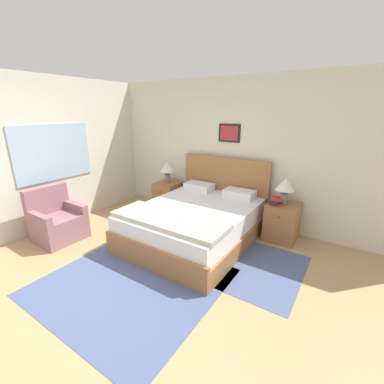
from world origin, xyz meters
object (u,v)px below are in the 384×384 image
(bed, at_px, (195,222))
(armchair, at_px, (57,222))
(nightstand_by_door, at_px, (282,222))
(table_lamp_by_door, at_px, (285,186))
(table_lamp_near_window, at_px, (167,168))
(nightstand_near_window, at_px, (169,196))

(bed, bearing_deg, armchair, -147.64)
(nightstand_by_door, bearing_deg, table_lamp_by_door, -140.08)
(bed, xyz_separation_m, nightstand_by_door, (1.17, 0.79, -0.01))
(armchair, xyz_separation_m, nightstand_by_door, (3.07, 2.00, 0.01))
(table_lamp_near_window, bearing_deg, nightstand_near_window, 38.81)
(nightstand_by_door, bearing_deg, armchair, -146.98)
(nightstand_by_door, height_order, table_lamp_by_door, table_lamp_by_door)
(table_lamp_near_window, height_order, table_lamp_by_door, same)
(nightstand_near_window, xyz_separation_m, table_lamp_by_door, (2.33, -0.01, 0.61))
(bed, height_order, nightstand_by_door, bed)
(bed, relative_size, table_lamp_near_window, 4.97)
(nightstand_near_window, distance_m, table_lamp_by_door, 2.40)
(armchair, relative_size, nightstand_near_window, 1.41)
(armchair, relative_size, table_lamp_near_window, 2.01)
(bed, relative_size, nightstand_near_window, 3.49)
(armchair, bearing_deg, table_lamp_by_door, 123.54)
(nightstand_by_door, bearing_deg, bed, -145.92)
(nightstand_by_door, xyz_separation_m, table_lamp_by_door, (-0.01, -0.01, 0.61))
(armchair, height_order, nightstand_by_door, armchair)
(bed, height_order, table_lamp_near_window, bed)
(bed, distance_m, nightstand_near_window, 1.41)
(table_lamp_by_door, bearing_deg, table_lamp_near_window, 180.00)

